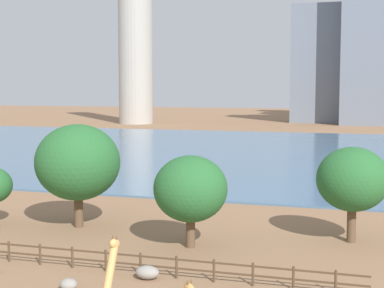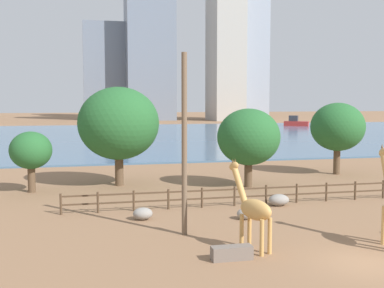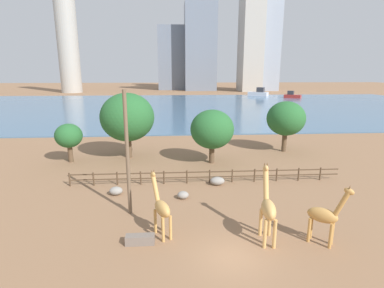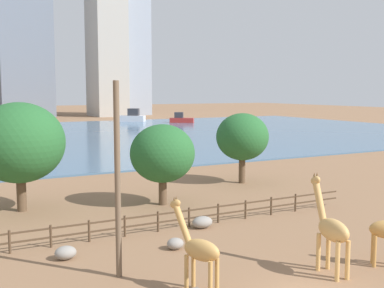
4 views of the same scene
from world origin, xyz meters
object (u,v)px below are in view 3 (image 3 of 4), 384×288
at_px(giraffe_companion, 161,207).
at_px(boat_ferry, 259,93).
at_px(giraffe_tall, 268,208).
at_px(boulder_small, 183,195).
at_px(boat_sailboat, 292,96).
at_px(tree_left_large, 69,136).
at_px(giraffe_young, 325,216).
at_px(boulder_by_pole, 116,191).
at_px(feeding_trough, 140,240).
at_px(tree_center_broad, 286,119).
at_px(tree_right_tall, 127,117).
at_px(utility_pole, 127,154).
at_px(boulder_near_fence, 217,181).
at_px(tree_left_small, 212,129).

distance_m(giraffe_companion, boat_ferry, 116.89).
bearing_deg(giraffe_tall, boulder_small, 43.03).
bearing_deg(boat_sailboat, tree_left_large, -91.56).
distance_m(giraffe_tall, giraffe_young, 3.44).
height_order(giraffe_tall, tree_left_large, giraffe_tall).
bearing_deg(giraffe_companion, boulder_small, -41.10).
distance_m(giraffe_tall, boulder_by_pole, 13.65).
relative_size(boulder_by_pole, boat_sailboat, 0.17).
relative_size(feeding_trough, tree_center_broad, 0.27).
height_order(giraffe_young, tree_center_broad, tree_center_broad).
bearing_deg(tree_right_tall, giraffe_tall, -60.22).
bearing_deg(boulder_by_pole, tree_left_large, 124.66).
distance_m(giraffe_young, tree_right_tall, 25.42).
bearing_deg(tree_right_tall, giraffe_young, -54.33).
distance_m(utility_pole, tree_center_broad, 24.96).
xyz_separation_m(boulder_near_fence, feeding_trough, (-6.31, -9.66, -0.08)).
height_order(giraffe_tall, boulder_by_pole, giraffe_tall).
distance_m(giraffe_companion, tree_left_small, 16.76).
bearing_deg(feeding_trough, boulder_small, 66.31).
relative_size(feeding_trough, boat_sailboat, 0.27).
bearing_deg(giraffe_tall, utility_pole, 70.53).
bearing_deg(boat_ferry, tree_left_large, 97.00).
height_order(tree_center_broad, boat_sailboat, tree_center_broad).
bearing_deg(boat_sailboat, boulder_small, -82.10).
relative_size(boulder_by_pole, boulder_small, 1.19).
bearing_deg(tree_left_small, boulder_small, -110.55).
bearing_deg(boat_sailboat, giraffe_tall, -78.12).
bearing_deg(boulder_small, tree_center_broad, 45.83).
bearing_deg(boat_ferry, utility_pole, 104.18).
bearing_deg(boulder_small, feeding_trough, -113.69).
bearing_deg(boat_ferry, boulder_near_fence, 106.92).
xyz_separation_m(tree_center_broad, boat_ferry, (22.41, 90.16, -3.00)).
xyz_separation_m(giraffe_tall, tree_left_large, (-18.04, 18.31, 0.92)).
xyz_separation_m(giraffe_companion, utility_pole, (-2.51, 3.34, 2.70)).
distance_m(tree_right_tall, boat_sailboat, 96.92).
bearing_deg(tree_left_small, tree_right_tall, 163.25).
bearing_deg(giraffe_tall, tree_center_broad, -16.89).
relative_size(giraffe_tall, tree_left_large, 1.04).
height_order(giraffe_tall, utility_pole, utility_pole).
distance_m(giraffe_young, tree_left_small, 18.20).
height_order(tree_left_small, boat_ferry, tree_left_small).
xyz_separation_m(utility_pole, boulder_near_fence, (7.49, 5.32, -4.27)).
distance_m(giraffe_tall, tree_right_tall, 23.03).
bearing_deg(tree_left_small, boat_ferry, 70.88).
bearing_deg(giraffe_companion, tree_right_tall, -11.40).
height_order(tree_right_tall, boat_sailboat, tree_right_tall).
xyz_separation_m(giraffe_young, boat_sailboat, (38.67, 101.29, -0.76)).
distance_m(boulder_by_pole, tree_left_small, 13.53).
xyz_separation_m(tree_left_small, boat_sailboat, (43.34, 83.82, -2.85)).
bearing_deg(utility_pole, boat_sailboat, 61.97).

